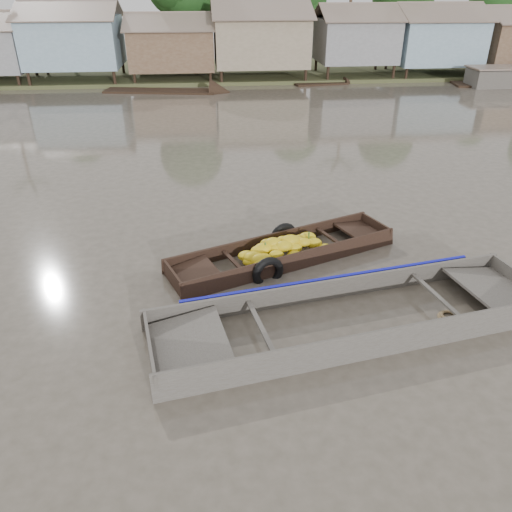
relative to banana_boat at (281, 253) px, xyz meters
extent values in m
plane|color=#4D463B|center=(-0.08, -2.36, -0.20)|extent=(120.00, 120.00, 0.00)
cube|color=#384723|center=(-0.08, 30.64, -0.20)|extent=(120.00, 12.00, 0.50)
cube|color=#7C99AB|center=(-10.58, 27.14, 2.50)|extent=(6.20, 5.20, 3.20)
cube|color=brown|center=(-10.58, 25.74, 4.55)|extent=(6.60, 3.02, 1.28)
cube|color=brown|center=(-10.58, 28.55, 4.55)|extent=(6.60, 3.02, 1.28)
cube|color=brown|center=(-3.88, 27.14, 2.00)|extent=(5.80, 4.60, 2.70)
cube|color=brown|center=(-3.88, 25.90, 3.80)|extent=(6.20, 2.67, 1.14)
cube|color=brown|center=(-3.88, 28.39, 3.80)|extent=(6.20, 2.67, 1.14)
cube|color=#85755C|center=(2.42, 27.14, 2.45)|extent=(6.50, 5.30, 3.30)
cube|color=brown|center=(2.42, 25.71, 4.55)|extent=(6.90, 3.08, 1.31)
cube|color=brown|center=(2.42, 28.57, 4.55)|extent=(6.90, 3.08, 1.31)
cube|color=gray|center=(9.42, 27.14, 2.40)|extent=(5.40, 4.70, 2.90)
cube|color=brown|center=(9.42, 25.87, 4.30)|extent=(5.80, 2.73, 1.17)
cube|color=brown|center=(9.42, 28.41, 4.30)|extent=(5.80, 2.73, 1.17)
cube|color=#7C99AB|center=(15.42, 27.14, 2.30)|extent=(6.00, 5.00, 3.10)
cube|color=brown|center=(15.42, 25.79, 4.30)|extent=(6.40, 2.90, 1.24)
cube|color=brown|center=(15.42, 28.49, 4.30)|extent=(6.40, 2.90, 1.24)
cylinder|color=#473323|center=(-12.08, 31.64, 2.25)|extent=(0.28, 0.28, 4.90)
cylinder|color=#473323|center=(-3.08, 30.64, 2.95)|extent=(0.28, 0.28, 6.30)
cylinder|color=#473323|center=(5.92, 31.64, 2.43)|extent=(0.28, 0.28, 5.25)
cylinder|color=#473323|center=(13.92, 30.64, 2.60)|extent=(0.28, 0.28, 5.60)
cylinder|color=#473323|center=(21.92, 31.64, 2.08)|extent=(0.28, 0.28, 4.55)
sphere|color=#123915|center=(21.92, 31.64, 4.68)|extent=(3.90, 3.90, 3.90)
cylinder|color=#473323|center=(9.92, 31.14, 3.80)|extent=(0.24, 0.24, 8.00)
cube|color=black|center=(0.09, 0.05, -0.28)|extent=(6.09, 3.34, 0.08)
cube|color=black|center=(-0.16, 0.66, -0.03)|extent=(5.84, 2.46, 0.58)
cube|color=black|center=(0.33, -0.57, -0.03)|extent=(5.84, 2.46, 0.58)
cube|color=black|center=(2.91, 1.18, -0.03)|extent=(0.56, 1.28, 0.55)
cube|color=black|center=(2.42, 0.98, 0.04)|extent=(1.41, 1.47, 0.21)
cube|color=black|center=(-2.74, -1.08, -0.03)|extent=(0.56, 1.28, 0.55)
cube|color=black|center=(-2.25, -0.89, 0.04)|extent=(1.41, 1.47, 0.21)
cube|color=black|center=(-1.27, -0.49, 0.09)|extent=(0.57, 1.24, 0.05)
cube|color=black|center=(1.44, 0.59, 0.09)|extent=(0.57, 1.24, 0.05)
ellipsoid|color=yellow|center=(-0.17, -0.37, 0.15)|extent=(0.45, 0.39, 0.24)
ellipsoid|color=yellow|center=(0.05, -0.15, 0.26)|extent=(0.56, 0.48, 0.29)
ellipsoid|color=yellow|center=(-0.60, -0.45, 0.07)|extent=(0.59, 0.51, 0.31)
ellipsoid|color=yellow|center=(0.82, 0.59, 0.10)|extent=(0.58, 0.49, 0.30)
ellipsoid|color=yellow|center=(0.21, 0.50, 0.08)|extent=(0.51, 0.44, 0.26)
ellipsoid|color=yellow|center=(-0.32, 0.23, 0.17)|extent=(0.47, 0.40, 0.24)
ellipsoid|color=yellow|center=(0.91, 0.21, 0.12)|extent=(0.54, 0.46, 0.28)
ellipsoid|color=yellow|center=(0.48, 0.14, 0.21)|extent=(0.54, 0.46, 0.28)
ellipsoid|color=yellow|center=(-0.59, -0.15, 0.17)|extent=(0.51, 0.43, 0.26)
ellipsoid|color=yellow|center=(0.20, -0.03, 0.20)|extent=(0.53, 0.45, 0.27)
ellipsoid|color=yellow|center=(-0.17, 0.24, 0.12)|extent=(0.48, 0.41, 0.25)
ellipsoid|color=yellow|center=(0.26, 0.08, 0.30)|extent=(0.60, 0.52, 0.31)
ellipsoid|color=yellow|center=(1.20, 0.09, 0.01)|extent=(0.49, 0.42, 0.26)
ellipsoid|color=yellow|center=(-0.52, -0.54, 0.03)|extent=(0.58, 0.50, 0.30)
ellipsoid|color=yellow|center=(-0.20, 0.09, 0.18)|extent=(0.52, 0.45, 0.27)
ellipsoid|color=yellow|center=(-0.49, -0.43, 0.08)|extent=(0.52, 0.45, 0.27)
ellipsoid|color=yellow|center=(-0.10, -0.12, 0.20)|extent=(0.55, 0.47, 0.29)
ellipsoid|color=yellow|center=(-0.48, -0.52, 0.01)|extent=(0.57, 0.49, 0.30)
ellipsoid|color=yellow|center=(-0.46, -0.10, 0.20)|extent=(0.59, 0.51, 0.31)
ellipsoid|color=yellow|center=(-0.16, 0.18, 0.16)|extent=(0.53, 0.45, 0.27)
ellipsoid|color=yellow|center=(-0.76, -0.33, 0.08)|extent=(0.59, 0.51, 0.31)
ellipsoid|color=yellow|center=(0.63, 0.59, 0.05)|extent=(0.51, 0.44, 0.27)
ellipsoid|color=yellow|center=(0.23, 0.55, 0.07)|extent=(0.49, 0.42, 0.25)
ellipsoid|color=yellow|center=(0.34, -0.06, 0.15)|extent=(0.51, 0.44, 0.27)
ellipsoid|color=yellow|center=(-0.02, 0.16, 0.19)|extent=(0.56, 0.48, 0.29)
ellipsoid|color=yellow|center=(0.32, -0.25, 0.04)|extent=(0.48, 0.41, 0.25)
ellipsoid|color=yellow|center=(0.08, 0.15, 0.28)|extent=(0.45, 0.39, 0.23)
ellipsoid|color=yellow|center=(0.62, 0.07, 0.23)|extent=(0.46, 0.40, 0.24)
ellipsoid|color=yellow|center=(-0.91, -0.20, 0.06)|extent=(0.54, 0.46, 0.28)
ellipsoid|color=yellow|center=(-0.84, -0.38, -0.01)|extent=(0.46, 0.39, 0.24)
ellipsoid|color=yellow|center=(-0.20, -0.01, 0.30)|extent=(0.56, 0.48, 0.29)
ellipsoid|color=yellow|center=(-0.68, -0.65, -0.04)|extent=(0.47, 0.40, 0.24)
cylinder|color=#3F6626|center=(-0.43, -0.16, 0.29)|extent=(0.04, 0.04, 0.20)
cylinder|color=#3F6626|center=(0.29, 0.13, 0.29)|extent=(0.04, 0.04, 0.20)
cylinder|color=#3F6626|center=(0.80, 0.34, 0.29)|extent=(0.04, 0.04, 0.20)
torus|color=black|center=(0.22, 0.91, -0.01)|extent=(0.84, 0.49, 0.82)
torus|color=black|center=(-0.46, -0.98, -0.01)|extent=(0.86, 0.50, 0.85)
cube|color=#433E38|center=(1.10, -3.01, -0.28)|extent=(8.64, 3.33, 0.08)
cube|color=#433E38|center=(0.92, -1.99, 0.03)|extent=(8.53, 1.75, 0.69)
cube|color=#433E38|center=(1.29, -4.02, 0.03)|extent=(8.53, 1.75, 0.69)
cube|color=#433E38|center=(4.54, -2.37, 0.11)|extent=(1.77, 2.06, 0.26)
cube|color=#433E38|center=(-3.05, -3.77, 0.03)|extent=(0.44, 2.08, 0.65)
cube|color=#433E38|center=(-2.33, -3.64, 0.11)|extent=(1.77, 2.06, 0.26)
cube|color=#433E38|center=(-0.88, -3.37, 0.17)|extent=(0.47, 2.01, 0.05)
cube|color=#433E38|center=(3.09, -2.64, 0.17)|extent=(0.47, 2.01, 0.05)
cube|color=#665E54|center=(1.10, -3.01, -0.22)|extent=(6.63, 2.80, 0.02)
cube|color=#1012A9|center=(0.90, -1.92, 0.29)|extent=(6.89, 1.37, 0.17)
torus|color=olive|center=(3.28, -2.95, -0.19)|extent=(0.48, 0.48, 0.07)
torus|color=olive|center=(3.28, -2.95, -0.14)|extent=(0.39, 0.39, 0.07)
cube|color=black|center=(6.48, 24.48, -0.25)|extent=(3.86, 1.45, 0.35)
cube|color=black|center=(-4.64, 23.04, -0.25)|extent=(7.45, 2.84, 0.35)
cube|color=black|center=(18.92, 22.64, 0.35)|extent=(5.00, 2.00, 1.20)
camera|label=1|loc=(-1.80, -11.34, 6.25)|focal=35.00mm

